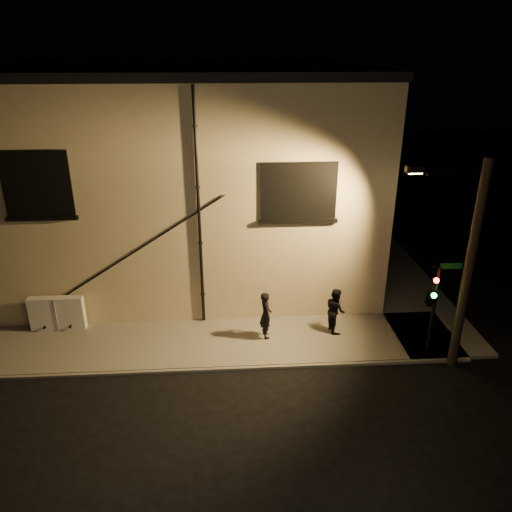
{
  "coord_description": "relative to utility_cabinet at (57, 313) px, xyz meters",
  "views": [
    {
      "loc": [
        -0.94,
        -13.27,
        9.62
      ],
      "look_at": [
        0.07,
        1.8,
        3.15
      ],
      "focal_mm": 35.0,
      "sensor_mm": 36.0,
      "label": 1
    }
  ],
  "objects": [
    {
      "name": "utility_cabinet",
      "position": [
        0.0,
        0.0,
        0.0
      ],
      "size": [
        1.91,
        0.32,
        1.26
      ],
      "primitive_type": "cube",
      "color": "white",
      "rests_on": "sidewalk"
    },
    {
      "name": "pedestrian_a",
      "position": [
        7.38,
        -1.02,
        0.23
      ],
      "size": [
        0.5,
        0.68,
        1.71
      ],
      "primitive_type": "imported",
      "rotation": [
        0.0,
        0.0,
        1.73
      ],
      "color": "black",
      "rests_on": "sidewalk"
    },
    {
      "name": "ground",
      "position": [
        6.99,
        -2.7,
        -0.75
      ],
      "size": [
        90.0,
        90.0,
        0.0
      ],
      "primitive_type": "plane",
      "color": "black"
    },
    {
      "name": "streetlamp_pole",
      "position": [
        13.19,
        -2.81,
        2.87
      ],
      "size": [
        2.02,
        1.38,
        6.75
      ],
      "color": "black",
      "rests_on": "ground"
    },
    {
      "name": "sidewalk",
      "position": [
        8.21,
        1.69,
        -0.69
      ],
      "size": [
        21.0,
        16.0,
        0.12
      ],
      "color": "slate",
      "rests_on": "ground"
    },
    {
      "name": "pedestrian_b",
      "position": [
        9.88,
        -0.77,
        0.19
      ],
      "size": [
        0.74,
        0.89,
        1.64
      ],
      "primitive_type": "imported",
      "rotation": [
        0.0,
        0.0,
        1.73
      ],
      "color": "black",
      "rests_on": "sidewalk"
    },
    {
      "name": "building",
      "position": [
        3.99,
        6.29,
        3.66
      ],
      "size": [
        16.2,
        12.23,
        8.8
      ],
      "color": "beige",
      "rests_on": "ground"
    },
    {
      "name": "traffic_signal",
      "position": [
        12.45,
        -2.51,
        1.55
      ],
      "size": [
        1.17,
        1.89,
        3.25
      ],
      "color": "black",
      "rests_on": "sidewalk"
    }
  ]
}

